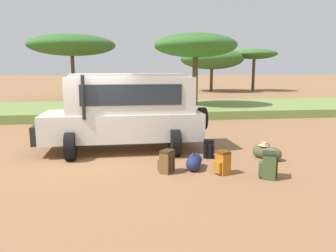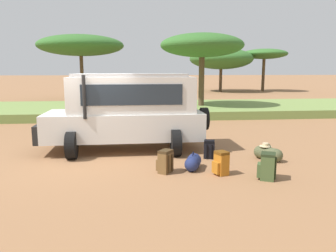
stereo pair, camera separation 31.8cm
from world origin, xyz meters
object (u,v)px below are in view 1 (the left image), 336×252
(duffel_bag_soft_canvas, at_px, (194,162))
(backpack_outermost, at_px, (167,162))
(backpack_beside_front_wheel, at_px, (223,163))
(duffel_bag_low_black_case, at_px, (267,152))
(acacia_tree_right_mid, at_px, (254,54))
(backpack_near_rear_wheel, at_px, (268,166))
(acacia_tree_left_mid, at_px, (196,46))
(acacia_tree_far_left, at_px, (72,45))
(safari_vehicle, at_px, (126,110))
(backpack_cluster_center, at_px, (209,149))
(acacia_tree_centre_back, at_px, (212,59))

(duffel_bag_soft_canvas, bearing_deg, backpack_outermost, -164.15)
(backpack_beside_front_wheel, xyz_separation_m, duffel_bag_low_black_case, (1.69, 1.15, -0.09))
(acacia_tree_right_mid, bearing_deg, backpack_beside_front_wheel, -113.73)
(backpack_beside_front_wheel, xyz_separation_m, backpack_near_rear_wheel, (0.98, -0.46, 0.03))
(acacia_tree_left_mid, bearing_deg, acacia_tree_right_mid, 58.84)
(duffel_bag_low_black_case, xyz_separation_m, acacia_tree_far_left, (-8.13, 20.33, 4.41))
(safari_vehicle, bearing_deg, backpack_outermost, -69.65)
(safari_vehicle, bearing_deg, backpack_near_rear_wheel, -45.30)
(backpack_cluster_center, bearing_deg, backpack_beside_front_wheel, -92.49)
(backpack_beside_front_wheel, height_order, backpack_outermost, backpack_beside_front_wheel)
(duffel_bag_low_black_case, relative_size, duffel_bag_soft_canvas, 1.03)
(backpack_beside_front_wheel, distance_m, acacia_tree_right_mid, 34.39)
(backpack_near_rear_wheel, distance_m, acacia_tree_right_mid, 34.43)
(acacia_tree_centre_back, bearing_deg, acacia_tree_right_mid, 2.04)
(backpack_beside_front_wheel, height_order, acacia_tree_right_mid, acacia_tree_right_mid)
(safari_vehicle, relative_size, backpack_cluster_center, 9.98)
(duffel_bag_soft_canvas, relative_size, acacia_tree_centre_back, 0.10)
(safari_vehicle, xyz_separation_m, acacia_tree_left_mid, (4.26, 8.93, 2.66))
(backpack_outermost, bearing_deg, backpack_near_rear_wheel, -18.27)
(backpack_near_rear_wheel, height_order, acacia_tree_left_mid, acacia_tree_left_mid)
(backpack_outermost, bearing_deg, acacia_tree_right_mid, 64.00)
(backpack_outermost, height_order, acacia_tree_right_mid, acacia_tree_right_mid)
(backpack_beside_front_wheel, distance_m, duffel_bag_low_black_case, 2.05)
(safari_vehicle, bearing_deg, backpack_cluster_center, -29.11)
(backpack_outermost, relative_size, acacia_tree_far_left, 0.08)
(duffel_bag_low_black_case, bearing_deg, duffel_bag_soft_canvas, -164.63)
(duffel_bag_low_black_case, xyz_separation_m, acacia_tree_left_mid, (0.27, 10.63, 3.76))
(backpack_near_rear_wheel, relative_size, acacia_tree_left_mid, 0.13)
(duffel_bag_soft_canvas, bearing_deg, acacia_tree_left_mid, 77.16)
(acacia_tree_far_left, relative_size, acacia_tree_centre_back, 0.94)
(backpack_cluster_center, distance_m, acacia_tree_right_mid, 32.98)
(acacia_tree_centre_back, bearing_deg, backpack_outermost, -107.55)
(backpack_cluster_center, relative_size, backpack_outermost, 0.92)
(duffel_bag_low_black_case, bearing_deg, safari_vehicle, 156.93)
(duffel_bag_soft_canvas, distance_m, acacia_tree_centre_back, 32.04)
(duffel_bag_soft_canvas, bearing_deg, safari_vehicle, 126.01)
(acacia_tree_left_mid, distance_m, acacia_tree_centre_back, 20.32)
(backpack_beside_front_wheel, bearing_deg, backpack_near_rear_wheel, -25.01)
(backpack_near_rear_wheel, relative_size, acacia_tree_centre_back, 0.08)
(safari_vehicle, relative_size, acacia_tree_right_mid, 0.91)
(backpack_beside_front_wheel, bearing_deg, acacia_tree_right_mid, 66.27)
(acacia_tree_far_left, bearing_deg, backpack_cluster_center, -71.93)
(backpack_near_rear_wheel, height_order, acacia_tree_centre_back, acacia_tree_centre_back)
(backpack_beside_front_wheel, bearing_deg, duffel_bag_soft_canvas, 138.87)
(duffel_bag_low_black_case, bearing_deg, acacia_tree_far_left, 111.81)
(backpack_near_rear_wheel, bearing_deg, safari_vehicle, 134.70)
(duffel_bag_low_black_case, height_order, duffel_bag_soft_canvas, duffel_bag_low_black_case)
(backpack_outermost, distance_m, acacia_tree_left_mid, 12.49)
(duffel_bag_low_black_case, bearing_deg, backpack_beside_front_wheel, -145.72)
(safari_vehicle, distance_m, acacia_tree_right_mid, 32.77)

